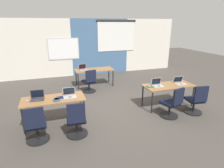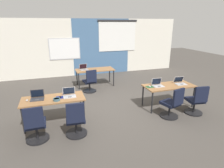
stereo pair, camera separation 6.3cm
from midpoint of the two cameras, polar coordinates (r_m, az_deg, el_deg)
The scene contains 21 objects.
ground_plane at distance 6.17m, azimuth -0.83°, elevation -6.62°, with size 24.00×24.00×0.00m.
back_wall_assembly at distance 9.76m, azimuth -8.37°, elevation 11.05°, with size 10.00×0.27×2.80m.
desk_near_left at distance 5.12m, azimuth -17.80°, elevation -4.87°, with size 1.60×0.70×0.72m.
desk_near_right at distance 6.17m, azimuth 16.60°, elevation -0.82°, with size 1.60×0.70×0.72m.
desk_far_center at distance 7.96m, azimuth -5.68°, elevation 4.08°, with size 1.60×0.70×0.72m.
laptop_near_left_end at distance 5.16m, azimuth -22.21°, elevation -3.86°, with size 0.34×0.28×0.24m.
mouse_near_left_end at distance 5.15m, azimuth -24.89°, elevation -4.67°, with size 0.06×0.10×0.03m.
chair_near_left_end at distance 4.60m, azimuth -22.52°, elevation -12.10°, with size 0.52×0.54×0.92m.
laptop_near_left_inner at distance 5.10m, azimuth -13.21°, elevation -3.19°, with size 0.33×0.29×0.23m.
mousepad_near_left_inner at distance 5.10m, azimuth -15.81°, elevation -4.00°, with size 0.22×0.19×0.00m.
mouse_near_left_inner at distance 5.09m, azimuth -15.83°, elevation -3.81°, with size 0.07×0.11×0.03m.
chair_near_left_inner at distance 4.54m, azimuth -11.21°, elevation -11.34°, with size 0.52×0.55×0.92m.
laptop_near_right_inner at distance 5.96m, azimuth 13.43°, elevation -0.08°, with size 0.34×0.28×0.23m.
mousepad_near_right_inner at distance 5.83m, azimuth 11.08°, elevation -0.82°, with size 0.22×0.19×0.00m.
mouse_near_right_inner at distance 5.83m, azimuth 11.09°, elevation -0.65°, with size 0.06×0.10×0.03m.
chair_near_right_inner at distance 5.55m, azimuth 17.56°, elevation -6.18°, with size 0.54×0.60×0.92m.
laptop_near_right_end at distance 6.39m, azimuth 19.70°, elevation 0.54°, with size 0.36×0.34×0.22m.
chair_near_right_end at distance 6.02m, azimuth 23.97°, elevation -5.04°, with size 0.52×0.57×0.92m.
laptop_far_left at distance 7.91m, azimuth -9.08°, elevation 4.67°, with size 0.36×0.32×0.23m.
chair_far_left at distance 7.27m, azimuth -7.15°, elevation 0.33°, with size 0.52×0.57×0.92m.
snack_bowl at distance 4.91m, azimuth -16.89°, elevation -4.57°, with size 0.18×0.18×0.06m.
Camera 1 is at (-1.72, -5.33, 2.59)m, focal length 29.89 mm.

